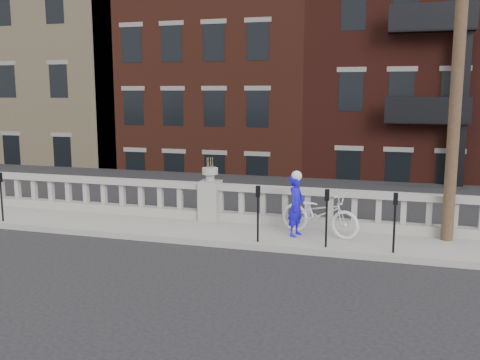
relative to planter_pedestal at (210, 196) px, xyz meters
name	(u,v)px	position (x,y,z in m)	size (l,w,h in m)	color
ground	(148,269)	(0.00, -3.95, -0.83)	(120.00, 120.00, 0.00)	black
sidewalk	(198,230)	(0.00, -0.95, -0.76)	(32.00, 2.20, 0.15)	gray
balustrade	(210,202)	(0.00, 0.00, -0.19)	(28.00, 0.34, 1.03)	gray
planter_pedestal	(210,196)	(0.00, 0.00, 0.00)	(0.55, 0.55, 1.76)	gray
lower_level	(324,109)	(0.56, 19.09, 1.80)	(80.00, 44.00, 20.80)	#605E59
utility_pole	(461,23)	(6.20, -0.35, 4.41)	(1.60, 0.28, 10.00)	#422D1E
parking_meter_a	(1,191)	(-5.47, -1.80, 0.17)	(0.10, 0.09, 1.36)	black
parking_meter_b	(258,207)	(1.84, -1.80, 0.17)	(0.10, 0.09, 1.36)	black
parking_meter_c	(327,211)	(3.47, -1.80, 0.17)	(0.10, 0.09, 1.36)	black
parking_meter_d	(395,216)	(4.97, -1.80, 0.17)	(0.10, 0.09, 1.36)	black
bicycle	(320,213)	(3.17, -0.77, -0.13)	(0.73, 2.11, 1.11)	white
cyclist	(296,206)	(2.61, -0.99, 0.08)	(0.56, 0.37, 1.53)	#180DCD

